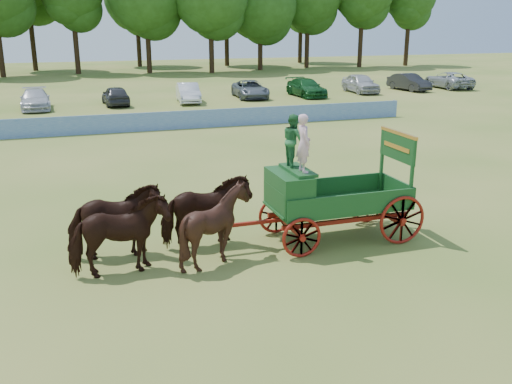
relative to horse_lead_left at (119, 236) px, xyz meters
name	(u,v)px	position (x,y,z in m)	size (l,w,h in m)	color
ground	(370,227)	(7.48, 1.08, -1.01)	(160.00, 160.00, 0.00)	olive
horse_lead_left	(119,236)	(0.00, 0.00, 0.00)	(1.08, 2.38, 2.01)	black
horse_lead_right	(115,222)	(0.00, 1.10, 0.00)	(1.08, 2.38, 2.01)	black
horse_wheel_left	(216,225)	(2.40, 0.00, 0.00)	(1.63, 1.83, 2.01)	black
horse_wheel_right	(205,212)	(2.40, 1.10, 0.00)	(1.08, 2.38, 2.01)	black
farm_dray	(315,187)	(5.38, 0.57, 0.58)	(6.00, 2.00, 3.69)	#9D130F
sponsor_banner	(201,119)	(6.48, 19.08, -0.48)	(26.00, 0.08, 1.05)	#1E53A5
parked_cars	(187,92)	(8.06, 30.73, -0.26)	(54.12, 7.74, 1.63)	silver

